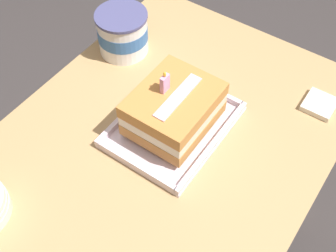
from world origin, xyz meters
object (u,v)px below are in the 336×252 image
ice_cream_tub (123,32)px  napkin_pile (320,104)px  foil_tray (173,126)px  birthday_cake (173,108)px

ice_cream_tub → napkin_pile: ice_cream_tub is taller
napkin_pile → ice_cream_tub: bearing=102.0°
foil_tray → ice_cream_tub: ice_cream_tub is taller
birthday_cake → ice_cream_tub: (0.15, 0.27, -0.01)m
napkin_pile → birthday_cake: bearing=135.1°
birthday_cake → napkin_pile: bearing=-44.9°
foil_tray → napkin_pile: size_ratio=3.77×
foil_tray → birthday_cake: size_ratio=1.50×
foil_tray → ice_cream_tub: bearing=60.6°
birthday_cake → napkin_pile: size_ratio=2.52×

